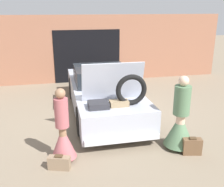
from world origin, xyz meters
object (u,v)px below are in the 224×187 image
(person_right, at_px, (180,123))
(suitcase_beside_left_person, at_px, (59,163))
(car, at_px, (103,93))
(person_left, at_px, (63,135))
(suitcase_beside_right_person, at_px, (192,146))

(person_right, relative_size, suitcase_beside_left_person, 3.66)
(car, distance_m, suitcase_beside_left_person, 3.18)
(person_left, relative_size, suitcase_beside_left_person, 3.40)
(suitcase_beside_left_person, bearing_deg, suitcase_beside_right_person, -0.99)
(suitcase_beside_right_person, bearing_deg, person_right, 115.85)
(person_left, distance_m, suitcase_beside_right_person, 2.80)
(person_right, height_order, suitcase_beside_left_person, person_right)
(person_right, height_order, suitcase_beside_right_person, person_right)
(person_left, height_order, suitcase_beside_left_person, person_left)
(car, distance_m, suitcase_beside_right_person, 3.24)
(suitcase_beside_right_person, bearing_deg, car, 116.93)
(car, distance_m, person_right, 2.85)
(car, distance_m, person_left, 2.81)
(person_right, xyz_separation_m, suitcase_beside_left_person, (-2.71, -0.28, -0.46))
(suitcase_beside_left_person, bearing_deg, person_right, 5.84)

